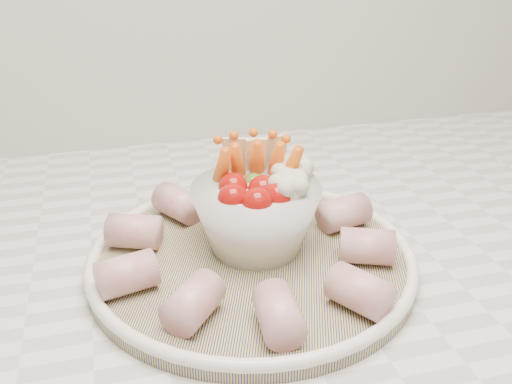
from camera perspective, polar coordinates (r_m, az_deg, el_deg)
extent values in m
cube|color=silver|center=(0.68, 8.77, -4.29)|extent=(2.04, 0.62, 0.04)
cylinder|color=navy|center=(0.57, -0.43, -6.84)|extent=(0.41, 0.41, 0.01)
torus|color=white|center=(0.57, -0.43, -6.21)|extent=(0.32, 0.32, 0.01)
sphere|color=#970D09|center=(0.53, -2.33, -0.66)|extent=(0.03, 0.03, 0.03)
sphere|color=#970D09|center=(0.52, 0.11, -1.09)|extent=(0.03, 0.03, 0.03)
sphere|color=#970D09|center=(0.53, 2.23, -0.48)|extent=(0.03, 0.03, 0.03)
sphere|color=#970D09|center=(0.55, -2.30, 0.46)|extent=(0.03, 0.03, 0.03)
sphere|color=#970D09|center=(0.54, 0.68, 0.19)|extent=(0.03, 0.03, 0.03)
sphere|color=#970D09|center=(0.55, 2.69, 0.43)|extent=(0.03, 0.03, 0.03)
sphere|color=#4B7025|center=(0.56, -0.24, 0.86)|extent=(0.02, 0.02, 0.02)
cone|color=#DA5B14|center=(0.57, -1.86, 2.46)|extent=(0.04, 0.05, 0.07)
cone|color=#DA5B14|center=(0.58, 0.10, 2.79)|extent=(0.03, 0.05, 0.07)
cone|color=#DA5B14|center=(0.57, 2.05, 2.59)|extent=(0.02, 0.05, 0.07)
cone|color=#DA5B14|center=(0.56, -3.46, 1.97)|extent=(0.03, 0.05, 0.07)
cone|color=#DA5B14|center=(0.56, 3.39, 2.05)|extent=(0.03, 0.05, 0.07)
sphere|color=beige|center=(0.56, 3.50, 1.03)|extent=(0.03, 0.03, 0.03)
sphere|color=beige|center=(0.54, 3.34, 0.02)|extent=(0.03, 0.03, 0.03)
sphere|color=beige|center=(0.57, 3.79, 1.82)|extent=(0.03, 0.03, 0.03)
cube|color=beige|center=(0.58, -1.09, 3.30)|extent=(0.05, 0.03, 0.05)
cube|color=beige|center=(0.59, 0.96, 3.41)|extent=(0.05, 0.02, 0.05)
cylinder|color=#B0505F|center=(0.61, 8.76, -2.07)|extent=(0.06, 0.05, 0.03)
cylinder|color=#B0505F|center=(0.65, 4.03, 0.13)|extent=(0.06, 0.06, 0.03)
cylinder|color=#B0505F|center=(0.67, -2.41, 0.74)|extent=(0.04, 0.05, 0.03)
cylinder|color=#B0505F|center=(0.63, -7.80, -1.11)|extent=(0.06, 0.06, 0.03)
cylinder|color=#B0505F|center=(0.58, -12.07, -3.87)|extent=(0.06, 0.05, 0.03)
cylinder|color=#B0505F|center=(0.52, -12.81, -8.03)|extent=(0.06, 0.05, 0.03)
cylinder|color=#B0505F|center=(0.48, -6.30, -10.91)|extent=(0.06, 0.06, 0.03)
cylinder|color=#B0505F|center=(0.46, 2.30, -12.12)|extent=(0.04, 0.05, 0.03)
cylinder|color=#B0505F|center=(0.49, 10.33, -9.74)|extent=(0.06, 0.06, 0.03)
cylinder|color=#B0505F|center=(0.56, 11.04, -5.35)|extent=(0.06, 0.05, 0.03)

